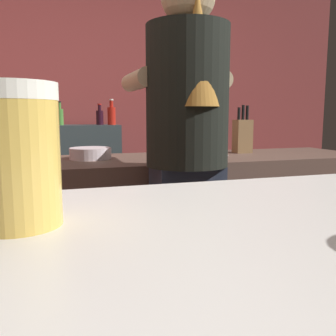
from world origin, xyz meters
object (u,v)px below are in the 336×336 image
mixing_bowl (90,153)px  chefs_knife (209,156)px  pint_glass_near (15,155)px  bottle_olive_oil (60,116)px  bottle_hot_sauce (100,117)px  bartender (187,151)px  bottle_soy (112,115)px  knife_block (242,135)px  bottle_vinegar (49,114)px

mixing_bowl → chefs_knife: 0.64m
chefs_knife → pint_glass_near: bearing=-131.9°
bottle_olive_oil → bottle_hot_sauce: bearing=-1.9°
chefs_knife → pint_glass_near: pint_glass_near is taller
bartender → chefs_knife: size_ratio=7.17×
bottle_hot_sauce → bottle_soy: (0.10, -0.01, 0.02)m
bartender → chefs_knife: 0.50m
bottle_olive_oil → mixing_bowl: bearing=-84.7°
knife_block → bottle_vinegar: bottle_vinegar is taller
chefs_knife → bottle_vinegar: size_ratio=1.01×
bottle_vinegar → bottle_hot_sauce: bottle_vinegar is taller
knife_block → chefs_knife: size_ratio=1.20×
pint_glass_near → bottle_soy: bottle_soy is taller
pint_glass_near → bottle_soy: 2.85m
mixing_bowl → bottle_olive_oil: 1.27m
chefs_knife → bottle_hot_sauce: 1.42m
bartender → pint_glass_near: 1.21m
bartender → bottle_vinegar: 1.89m
bottle_soy → pint_glass_near: bearing=-100.9°
chefs_knife → bartender: bearing=-136.3°
pint_glass_near → bottle_olive_oil: bearing=87.7°
bottle_olive_oil → bartender: bearing=-75.3°
chefs_knife → bottle_hot_sauce: size_ratio=1.35×
pint_glass_near → chefs_knife: bearing=59.7°
chefs_knife → bottle_soy: 1.38m
bottle_soy → bartender: bearing=-88.7°
knife_block → bottle_soy: bottle_soy is taller
mixing_bowl → bottle_vinegar: bearing=98.8°
bartender → bottle_hot_sauce: bartender is taller
mixing_bowl → bottle_vinegar: bottle_vinegar is taller
bartender → bottle_hot_sauce: 1.76m
mixing_bowl → bottle_hot_sauce: bottle_hot_sauce is taller
pint_glass_near → bartender: bearing=61.5°
chefs_knife → bottle_olive_oil: size_ratio=1.23×
bottle_hot_sauce → mixing_bowl: bearing=-99.7°
bottle_olive_oil → bottle_hot_sauce: 0.33m
mixing_bowl → pint_glass_near: size_ratio=1.59×
chefs_knife → bottle_soy: bearing=91.8°
chefs_knife → bottle_hot_sauce: bearing=95.6°
pint_glass_near → bottle_vinegar: (0.03, 2.87, 0.05)m
bottle_hot_sauce → bottle_soy: bearing=-8.1°
bottle_soy → knife_block: bearing=-62.8°
pint_glass_near → bottle_olive_oil: 2.82m
mixing_bowl → bottle_olive_oil: (-0.11, 1.25, 0.19)m
bottle_olive_oil → bottle_soy: 0.43m
bottle_soy → mixing_bowl: bearing=-104.2°
bartender → bottle_hot_sauce: bearing=3.9°
knife_block → pint_glass_near: 1.98m
mixing_bowl → bottle_soy: 1.28m
bottle_olive_oil → knife_block: bearing=-49.4°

